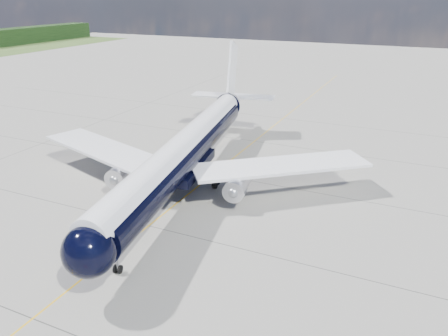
{
  "coord_description": "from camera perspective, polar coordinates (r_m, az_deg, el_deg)",
  "views": [
    {
      "loc": [
        23.3,
        -22.17,
        22.06
      ],
      "look_at": [
        4.53,
        18.51,
        4.0
      ],
      "focal_mm": 35.0,
      "sensor_mm": 36.0,
      "label": 1
    }
  ],
  "objects": [
    {
      "name": "ground",
      "position": [
        61.24,
        0.66,
        0.84
      ],
      "size": [
        320.0,
        320.0,
        0.0
      ],
      "primitive_type": "plane",
      "color": "gray",
      "rests_on": "ground"
    },
    {
      "name": "taxiway_centerline",
      "position": [
        57.04,
        -1.4,
        -0.8
      ],
      "size": [
        0.16,
        160.0,
        0.01
      ],
      "primitive_type": "cube",
      "color": "#E1A60B",
      "rests_on": "ground"
    },
    {
      "name": "main_airliner",
      "position": [
        52.55,
        -4.7,
        2.57
      ],
      "size": [
        42.24,
        52.0,
        15.1
      ],
      "rotation": [
        0.0,
        0.0,
        0.18
      ],
      "color": "black",
      "rests_on": "ground"
    }
  ]
}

